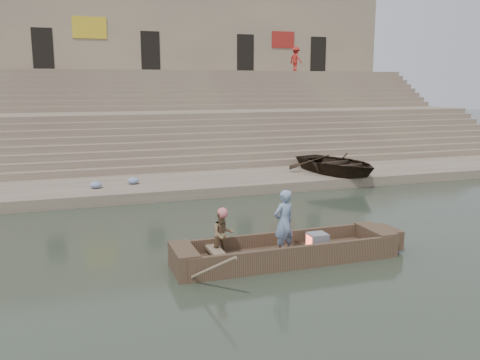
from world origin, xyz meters
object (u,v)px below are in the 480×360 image
beached_rowboat (337,164)px  pedestrian (296,59)px  television (317,241)px  main_rowboat (286,256)px  rowing_man (223,234)px  standing_man (284,223)px

beached_rowboat → pedestrian: size_ratio=2.52×
television → pedestrian: size_ratio=0.27×
main_rowboat → television: television is taller
main_rowboat → rowing_man: (-1.56, 0.17, 0.68)m
main_rowboat → rowing_man: size_ratio=4.36×
main_rowboat → rowing_man: 1.71m
main_rowboat → television: bearing=0.0°
beached_rowboat → rowing_man: bearing=-146.3°
standing_man → pedestrian: bearing=-134.0°
main_rowboat → beached_rowboat: size_ratio=1.15×
main_rowboat → television: (0.85, 0.00, 0.31)m
rowing_man → beached_rowboat: size_ratio=0.26×
rowing_man → beached_rowboat: rowing_man is taller
standing_man → beached_rowboat: bearing=-144.8°
rowing_man → pedestrian: bearing=59.3°
standing_man → television: (0.97, 0.14, -0.60)m
pedestrian → main_rowboat: bearing=137.0°
pedestrian → rowing_man: bearing=133.7°
standing_man → rowing_man: size_ratio=1.40×
main_rowboat → beached_rowboat: 10.56m
main_rowboat → rowing_man: bearing=174.0°
television → pedestrian: pedestrian is taller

